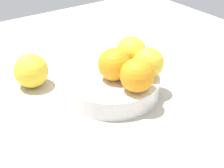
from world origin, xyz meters
The scene contains 7 objects.
ground_plane centered at (0.00, 0.00, -1.00)cm, with size 110.00×110.00×2.00cm, color #BCB29E.
fruit_bowl centered at (0.00, 0.00, 1.83)cm, with size 19.41×19.41×3.86cm.
orange_in_bowl_0 centered at (6.53, 2.33, 7.05)cm, with size 6.38×6.38×6.38cm, color yellow.
orange_in_bowl_1 centered at (1.00, -6.69, 7.10)cm, with size 6.49×6.49×6.49cm, color orange.
orange_in_bowl_2 centered at (-0.09, -0.67, 7.07)cm, with size 6.43×6.43×6.43cm, color orange.
orange_in_bowl_3 centered at (6.28, -3.66, 6.92)cm, with size 6.12×6.12×6.12cm, color yellow.
orange_loose_0 centered at (-12.13, 12.43, 3.61)cm, with size 7.23×7.23×7.23cm, color yellow.
Camera 1 is at (-34.04, -48.80, 37.55)cm, focal length 54.31 mm.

